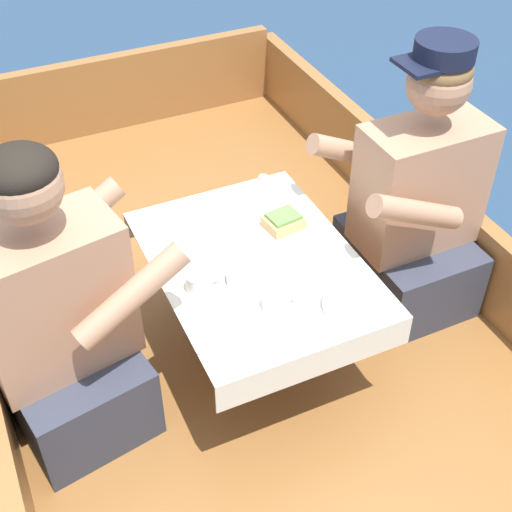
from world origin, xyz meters
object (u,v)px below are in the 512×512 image
Objects in this scene: person_port at (61,326)px; sandwich at (283,221)px; coffee_cup_port at (277,300)px; coffee_cup_starboard at (199,282)px; person_starboard at (415,209)px.

person_port is 0.75m from sandwich.
coffee_cup_port is at bearing -30.80° from person_port.
person_port is at bearing 173.44° from coffee_cup_starboard.
coffee_cup_port is at bearing -44.10° from coffee_cup_starboard.
person_starboard is 0.46m from sandwich.
sandwich is at bearing 23.70° from coffee_cup_starboard.
coffee_cup_port reaches higher than sandwich.
person_starboard is (1.19, 0.03, 0.01)m from person_port.
coffee_cup_starboard reaches higher than sandwich.
person_starboard is 9.65× the size of coffee_cup_starboard.
person_port is at bearing 159.76° from coffee_cup_port.
coffee_cup_starboard is at bearing 5.18° from person_starboard.
person_starboard is at bearing 5.56° from coffee_cup_starboard.
sandwich is (-0.45, 0.07, 0.05)m from person_starboard.
person_port is at bearing 1.15° from person_starboard.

